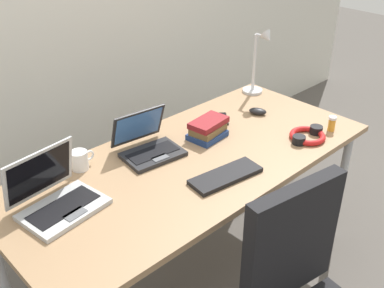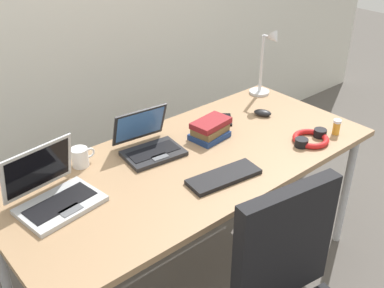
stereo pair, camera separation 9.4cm
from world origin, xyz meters
name	(u,v)px [view 2 (the right image)]	position (x,y,z in m)	size (l,w,h in m)	color
ground_plane	(192,275)	(0.00, 0.00, 0.00)	(12.00, 12.00, 0.00)	#56514C
desk	(192,169)	(0.00, 0.00, 0.68)	(1.80, 0.80, 0.74)	#9E7A56
desk_lamp	(266,64)	(0.80, 0.28, 0.94)	(0.12, 0.18, 0.40)	silver
laptop_far_corner	(149,144)	(-0.11, 0.18, 0.78)	(0.30, 0.28, 0.20)	#232326
laptop_back_right	(54,193)	(-0.63, 0.10, 0.79)	(0.35, 0.30, 0.23)	#B7BABC
external_keyboard	(223,177)	(0.00, -0.21, 0.75)	(0.33, 0.12, 0.02)	black
computer_mouse	(263,113)	(0.59, 0.09, 0.76)	(0.06, 0.10, 0.03)	black
cell_phone	(225,120)	(0.39, 0.18, 0.74)	(0.06, 0.14, 0.01)	black
headphones	(311,139)	(0.55, -0.25, 0.76)	(0.21, 0.18, 0.04)	red
pill_bottle	(337,127)	(0.71, -0.29, 0.78)	(0.04, 0.04, 0.08)	gold
book_stack	(210,130)	(0.20, 0.10, 0.78)	(0.22, 0.16, 0.09)	navy
coffee_mug	(80,157)	(-0.42, 0.28, 0.78)	(0.11, 0.08, 0.09)	white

